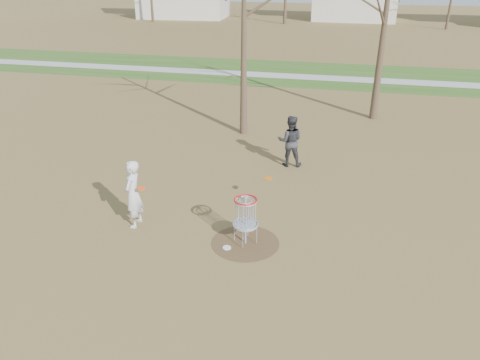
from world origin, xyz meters
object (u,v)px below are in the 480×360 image
(player_standing, at_px, (133,194))
(player_throwing, at_px, (290,141))
(disc_golf_basket, at_px, (246,213))
(disc_grounded, at_px, (227,248))

(player_standing, distance_m, player_throwing, 6.38)
(player_standing, height_order, disc_golf_basket, player_standing)
(player_throwing, distance_m, disc_golf_basket, 5.49)
(disc_grounded, distance_m, disc_golf_basket, 1.05)
(player_throwing, xyz_separation_m, disc_golf_basket, (-0.40, -5.47, -0.02))
(player_standing, height_order, disc_grounded, player_standing)
(disc_grounded, relative_size, disc_golf_basket, 0.16)
(player_throwing, relative_size, disc_grounded, 8.46)
(player_standing, height_order, player_throwing, player_standing)
(player_standing, relative_size, disc_golf_basket, 1.44)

